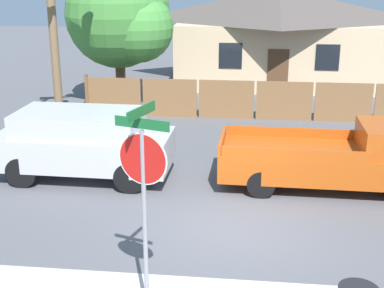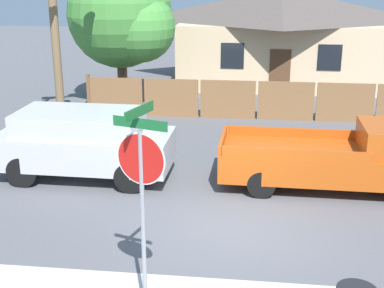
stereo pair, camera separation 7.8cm
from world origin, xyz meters
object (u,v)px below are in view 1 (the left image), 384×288
Objects in this scene: red_suv at (83,142)px; orange_pickup at (344,158)px; oak_tree at (122,18)px; stop_sign at (143,179)px; house at (277,34)px.

orange_pickup is at bearing 1.05° from red_suv.
oak_tree is at bearing 133.81° from orange_pickup.
stop_sign reaches higher than orange_pickup.
oak_tree reaches higher than orange_pickup.
house reaches higher than red_suv.
oak_tree is at bearing -139.90° from house.
stop_sign is at bearing -75.48° from oak_tree.
oak_tree reaches higher than house.
red_suv reaches higher than orange_pickup.
stop_sign is (2.77, -5.69, 1.36)m from red_suv.
red_suv is 6.48m from stop_sign.
oak_tree is at bearing 96.65° from red_suv.
red_suv is (0.78, -8.05, -2.46)m from oak_tree.
house is 2.87× the size of stop_sign.
orange_pickup is at bearing 73.34° from stop_sign.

